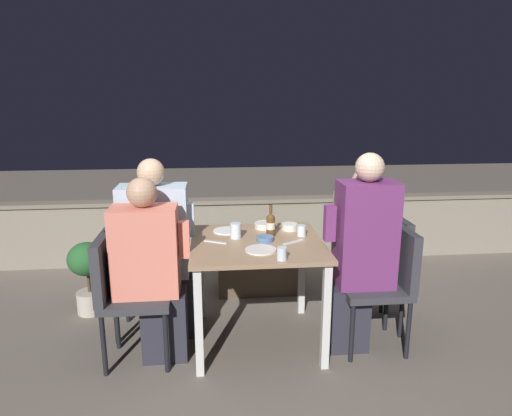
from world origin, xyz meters
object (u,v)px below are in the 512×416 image
person_blue_shirt (160,249)px  person_green_blouse (357,250)px  chair_right_far (382,260)px  chair_right_near (386,275)px  chair_left_far (133,267)px  person_purple_stripe (360,253)px  potted_plant (88,270)px  person_coral_top (152,271)px  chair_left_near (122,285)px  beer_bottle (271,224)px

person_blue_shirt → person_green_blouse: 1.44m
chair_right_far → chair_right_near: bearing=-104.4°
person_blue_shirt → chair_right_near: 1.60m
chair_left_far → person_purple_stripe: (1.57, -0.32, 0.17)m
potted_plant → chair_right_near: bearing=-17.9°
person_coral_top → chair_left_far: (-0.18, 0.32, -0.09)m
chair_left_near → chair_left_far: same height
chair_left_near → beer_bottle: (1.01, 0.25, 0.31)m
chair_left_far → beer_bottle: size_ratio=3.74×
beer_bottle → person_blue_shirt: bearing=174.9°
person_blue_shirt → person_green_blouse: person_blue_shirt is taller
chair_right_near → beer_bottle: (-0.77, 0.25, 0.31)m
chair_left_near → person_purple_stripe: size_ratio=0.63×
chair_left_near → chair_right_near: size_ratio=1.00×
beer_bottle → person_green_blouse: bearing=1.9°
person_green_blouse → potted_plant: person_green_blouse is taller
person_coral_top → person_blue_shirt: (0.02, 0.32, 0.03)m
chair_right_near → person_purple_stripe: person_purple_stripe is taller
beer_bottle → chair_left_near: bearing=-166.1°
chair_left_near → person_blue_shirt: size_ratio=0.66×
person_purple_stripe → chair_left_near: bearing=179.9°
chair_left_far → chair_right_far: same height
person_coral_top → potted_plant: 0.97m
person_blue_shirt → person_coral_top: bearing=-93.2°
person_coral_top → person_purple_stripe: (1.39, -0.00, 0.07)m
person_green_blouse → person_coral_top: bearing=-169.4°
person_coral_top → beer_bottle: 0.88m
chair_left_near → chair_right_far: size_ratio=1.00×
person_coral_top → person_purple_stripe: size_ratio=0.90×
person_coral_top → person_blue_shirt: 0.32m
person_blue_shirt → chair_right_far: 1.64m
person_coral_top → person_purple_stripe: person_purple_stripe is taller
chair_left_near → chair_left_far: size_ratio=1.00×
chair_right_far → beer_bottle: beer_bottle is taller
person_coral_top → beer_bottle: size_ratio=5.37×
chair_left_far → chair_right_near: 1.79m
chair_left_far → potted_plant: (-0.43, 0.39, -0.16)m
chair_left_near → person_coral_top: size_ratio=0.70×
person_coral_top → beer_bottle: bearing=17.1°
chair_left_far → chair_right_far: (1.83, -0.05, 0.00)m
beer_bottle → person_purple_stripe: bearing=-23.6°
person_purple_stripe → beer_bottle: person_purple_stripe is taller
beer_bottle → potted_plant: beer_bottle is taller
chair_left_near → person_coral_top: 0.22m
chair_left_far → beer_bottle: 1.04m
person_green_blouse → beer_bottle: (-0.65, -0.02, 0.22)m
person_blue_shirt → chair_right_far: person_blue_shirt is taller
chair_right_near → chair_right_far: size_ratio=1.00×
chair_right_near → chair_right_far: (0.07, 0.27, 0.00)m
chair_right_near → chair_left_near: bearing=179.9°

